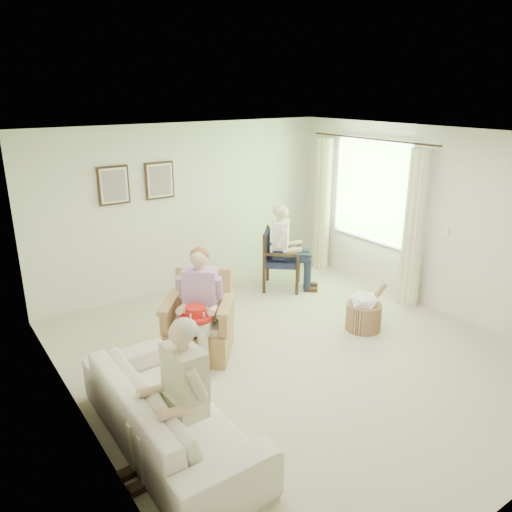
{
  "coord_description": "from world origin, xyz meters",
  "views": [
    {
      "loc": [
        -3.48,
        -4.16,
        3.08
      ],
      "look_at": [
        -0.05,
        0.79,
        1.05
      ],
      "focal_mm": 35.0,
      "sensor_mm": 36.0,
      "label": 1
    }
  ],
  "objects_px": {
    "wood_armchair": "(279,256)",
    "sofa": "(169,411)",
    "hatbox": "(364,311)",
    "person_wicker": "(202,298)",
    "person_sofa": "(183,387)",
    "wicker_armchair": "(198,329)",
    "red_hat": "(196,314)",
    "person_dark": "(285,242)"
  },
  "relations": [
    {
      "from": "wood_armchair",
      "to": "wicker_armchair",
      "type": "bearing_deg",
      "value": 160.83
    },
    {
      "from": "person_wicker",
      "to": "hatbox",
      "type": "relative_size",
      "value": 1.92
    },
    {
      "from": "wood_armchair",
      "to": "hatbox",
      "type": "bearing_deg",
      "value": -138.43
    },
    {
      "from": "person_dark",
      "to": "red_hat",
      "type": "bearing_deg",
      "value": 161.4
    },
    {
      "from": "wicker_armchair",
      "to": "red_hat",
      "type": "relative_size",
      "value": 2.61
    },
    {
      "from": "red_hat",
      "to": "hatbox",
      "type": "bearing_deg",
      "value": -10.54
    },
    {
      "from": "wicker_armchair",
      "to": "person_sofa",
      "type": "relative_size",
      "value": 0.76
    },
    {
      "from": "sofa",
      "to": "red_hat",
      "type": "xyz_separation_m",
      "value": [
        0.83,
        1.01,
        0.34
      ]
    },
    {
      "from": "person_wicker",
      "to": "person_sofa",
      "type": "height_order",
      "value": "person_wicker"
    },
    {
      "from": "hatbox",
      "to": "person_sofa",
      "type": "bearing_deg",
      "value": -163.75
    },
    {
      "from": "sofa",
      "to": "hatbox",
      "type": "xyz_separation_m",
      "value": [
        3.11,
        0.59,
        -0.06
      ]
    },
    {
      "from": "person_wicker",
      "to": "hatbox",
      "type": "bearing_deg",
      "value": 24.92
    },
    {
      "from": "person_dark",
      "to": "sofa",
      "type": "bearing_deg",
      "value": 168.34
    },
    {
      "from": "wood_armchair",
      "to": "sofa",
      "type": "distance_m",
      "value": 3.98
    },
    {
      "from": "wicker_armchair",
      "to": "wood_armchair",
      "type": "distance_m",
      "value": 2.44
    },
    {
      "from": "hatbox",
      "to": "wood_armchair",
      "type": "bearing_deg",
      "value": 89.84
    },
    {
      "from": "hatbox",
      "to": "sofa",
      "type": "bearing_deg",
      "value": -169.35
    },
    {
      "from": "person_dark",
      "to": "person_sofa",
      "type": "distance_m",
      "value": 4.08
    },
    {
      "from": "wood_armchair",
      "to": "sofa",
      "type": "relative_size",
      "value": 0.42
    },
    {
      "from": "wood_armchair",
      "to": "person_dark",
      "type": "xyz_separation_m",
      "value": [
        -0.0,
        -0.16,
        0.27
      ]
    },
    {
      "from": "wood_armchair",
      "to": "hatbox",
      "type": "height_order",
      "value": "wood_armchair"
    },
    {
      "from": "wicker_armchair",
      "to": "hatbox",
      "type": "relative_size",
      "value": 1.43
    },
    {
      "from": "wicker_armchair",
      "to": "hatbox",
      "type": "xyz_separation_m",
      "value": [
        2.12,
        -0.7,
        -0.04
      ]
    },
    {
      "from": "wicker_armchair",
      "to": "person_dark",
      "type": "distance_m",
      "value": 2.41
    },
    {
      "from": "wicker_armchair",
      "to": "wood_armchair",
      "type": "relative_size",
      "value": 1.06
    },
    {
      "from": "wicker_armchair",
      "to": "person_sofa",
      "type": "height_order",
      "value": "person_sofa"
    },
    {
      "from": "sofa",
      "to": "hatbox",
      "type": "bearing_deg",
      "value": -79.35
    },
    {
      "from": "wood_armchair",
      "to": "person_wicker",
      "type": "distance_m",
      "value": 2.51
    },
    {
      "from": "person_sofa",
      "to": "red_hat",
      "type": "xyz_separation_m",
      "value": [
        0.83,
        1.33,
        -0.08
      ]
    },
    {
      "from": "red_hat",
      "to": "wicker_armchair",
      "type": "bearing_deg",
      "value": 58.99
    },
    {
      "from": "person_wicker",
      "to": "wicker_armchair",
      "type": "bearing_deg",
      "value": 130.04
    },
    {
      "from": "wood_armchair",
      "to": "red_hat",
      "type": "distance_m",
      "value": 2.72
    },
    {
      "from": "person_wicker",
      "to": "hatbox",
      "type": "distance_m",
      "value": 2.25
    },
    {
      "from": "wood_armchair",
      "to": "hatbox",
      "type": "distance_m",
      "value": 1.9
    },
    {
      "from": "sofa",
      "to": "hatbox",
      "type": "distance_m",
      "value": 3.17
    },
    {
      "from": "wicker_armchair",
      "to": "person_sofa",
      "type": "bearing_deg",
      "value": -81.62
    },
    {
      "from": "wicker_armchair",
      "to": "person_sofa",
      "type": "distance_m",
      "value": 1.94
    },
    {
      "from": "person_wicker",
      "to": "sofa",
      "type": "bearing_deg",
      "value": -90.59
    },
    {
      "from": "wicker_armchair",
      "to": "person_dark",
      "type": "xyz_separation_m",
      "value": [
        2.12,
        1.03,
        0.47
      ]
    },
    {
      "from": "person_sofa",
      "to": "hatbox",
      "type": "relative_size",
      "value": 1.89
    },
    {
      "from": "red_hat",
      "to": "person_sofa",
      "type": "bearing_deg",
      "value": -121.79
    },
    {
      "from": "wood_armchair",
      "to": "hatbox",
      "type": "relative_size",
      "value": 1.35
    }
  ]
}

